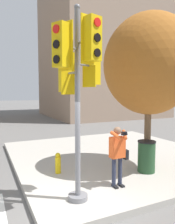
{
  "coord_description": "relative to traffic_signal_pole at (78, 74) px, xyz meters",
  "views": [
    {
      "loc": [
        -1.36,
        -4.18,
        2.7
      ],
      "look_at": [
        1.08,
        0.94,
        2.21
      ],
      "focal_mm": 35.0,
      "sensor_mm": 36.0,
      "label": 1
    }
  ],
  "objects": [
    {
      "name": "street_tree",
      "position": [
        2.98,
        1.07,
        0.5
      ],
      "size": [
        2.99,
        2.99,
        5.11
      ],
      "color": "brown",
      "rests_on": "sidewalk_corner"
    },
    {
      "name": "building_right",
      "position": [
        10.85,
        18.78,
        7.62
      ],
      "size": [
        12.4,
        11.89,
        21.47
      ],
      "color": "gray",
      "rests_on": "ground_plane"
    },
    {
      "name": "sidewalk_corner",
      "position": [
        2.9,
        3.08,
        -3.04
      ],
      "size": [
        8.0,
        8.0,
        0.17
      ],
      "color": "#ADA89E",
      "rests_on": "ground_plane"
    },
    {
      "name": "ground_plane",
      "position": [
        -0.6,
        -0.42,
        -3.13
      ],
      "size": [
        160.0,
        160.0,
        0.0
      ],
      "primitive_type": "plane",
      "color": "slate"
    },
    {
      "name": "fire_hydrant",
      "position": [
        0.09,
        1.87,
        -2.63
      ],
      "size": [
        0.18,
        0.24,
        0.65
      ],
      "color": "yellow",
      "rests_on": "sidewalk_corner"
    },
    {
      "name": "trash_bin",
      "position": [
        2.7,
        0.77,
        -2.45
      ],
      "size": [
        0.57,
        0.57,
        1.0
      ],
      "color": "#234728",
      "rests_on": "sidewalk_corner"
    },
    {
      "name": "traffic_signal_pole",
      "position": [
        0.0,
        0.0,
        0.0
      ],
      "size": [
        1.29,
        1.34,
        4.49
      ],
      "color": "slate",
      "rests_on": "sidewalk_corner"
    },
    {
      "name": "person_photographer",
      "position": [
        1.26,
        0.24,
        -1.98
      ],
      "size": [
        0.58,
        0.54,
        1.63
      ],
      "color": "black",
      "rests_on": "sidewalk_corner"
    }
  ]
}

